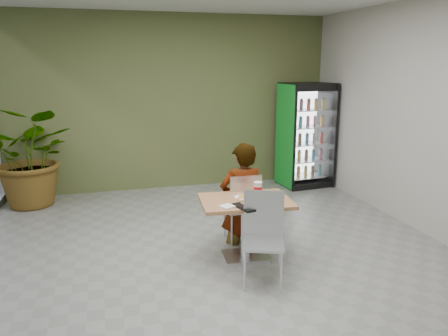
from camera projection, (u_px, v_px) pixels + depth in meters
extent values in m
plane|color=gray|center=(221.00, 266.00, 5.14)|extent=(7.00, 7.00, 0.00)
cube|color=#B47D4D|center=(246.00, 201.00, 5.18)|extent=(1.12, 0.83, 0.04)
cylinder|color=silver|center=(245.00, 231.00, 5.27)|extent=(0.11, 0.11, 0.71)
cube|color=silver|center=(245.00, 256.00, 5.35)|extent=(0.56, 0.47, 0.04)
cube|color=silver|center=(241.00, 208.00, 5.79)|extent=(0.42, 0.42, 0.03)
cube|color=silver|center=(246.00, 195.00, 5.54)|extent=(0.42, 0.03, 0.50)
cylinder|color=silver|center=(249.00, 219.00, 6.05)|extent=(0.02, 0.02, 0.45)
cylinder|color=silver|center=(224.00, 221.00, 5.96)|extent=(0.02, 0.02, 0.45)
cylinder|color=silver|center=(258.00, 228.00, 5.72)|extent=(0.02, 0.02, 0.45)
cylinder|color=silver|center=(232.00, 230.00, 5.63)|extent=(0.02, 0.02, 0.45)
cube|color=silver|center=(263.00, 243.00, 4.62)|extent=(0.56, 0.56, 0.03)
cube|color=silver|center=(264.00, 213.00, 4.76)|extent=(0.42, 0.18, 0.52)
cylinder|color=silver|center=(245.00, 271.00, 4.51)|extent=(0.03, 0.03, 0.47)
cylinder|color=silver|center=(281.00, 272.00, 4.48)|extent=(0.03, 0.03, 0.47)
cylinder|color=silver|center=(246.00, 255.00, 4.87)|extent=(0.03, 0.03, 0.47)
cylinder|color=silver|center=(280.00, 257.00, 4.84)|extent=(0.03, 0.03, 0.47)
imported|color=black|center=(242.00, 204.00, 5.72)|extent=(0.61, 0.39, 1.64)
cylinder|color=white|center=(244.00, 197.00, 5.23)|extent=(0.23, 0.23, 0.01)
cylinder|color=white|center=(258.00, 190.00, 5.27)|extent=(0.10, 0.10, 0.17)
cylinder|color=red|center=(258.00, 190.00, 5.27)|extent=(0.10, 0.10, 0.10)
cylinder|color=white|center=(258.00, 182.00, 5.25)|extent=(0.10, 0.10, 0.01)
cube|color=white|center=(227.00, 206.00, 4.89)|extent=(0.18, 0.18, 0.02)
cube|color=black|center=(256.00, 205.00, 4.93)|extent=(0.51, 0.42, 0.03)
cube|color=black|center=(306.00, 135.00, 8.30)|extent=(0.95, 0.77, 1.96)
cube|color=#17982C|center=(284.00, 136.00, 8.19)|extent=(0.08, 0.67, 1.92)
cube|color=silver|center=(314.00, 137.00, 7.99)|extent=(0.70, 0.08, 1.57)
imported|color=#2D712E|center=(32.00, 157.00, 7.15)|extent=(1.79, 1.65, 1.66)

